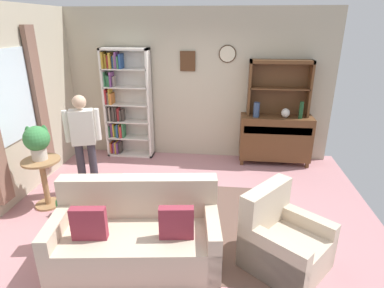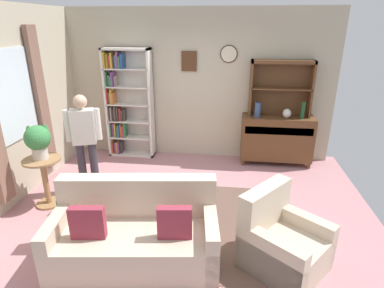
% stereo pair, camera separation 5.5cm
% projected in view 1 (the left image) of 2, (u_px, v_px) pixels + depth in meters
% --- Properties ---
extents(ground_plane, '(5.40, 4.60, 0.02)m').
position_uv_depth(ground_plane, '(184.00, 211.00, 4.59)').
color(ground_plane, '#B27A7F').
extents(wall_back, '(5.00, 0.09, 2.80)m').
position_uv_depth(wall_back, '(198.00, 85.00, 6.06)').
color(wall_back, '#BCB299').
rests_on(wall_back, ground_plane).
extents(wall_left, '(0.16, 4.20, 2.80)m').
position_uv_depth(wall_left, '(2.00, 110.00, 4.38)').
color(wall_left, '#BCB299').
rests_on(wall_left, ground_plane).
extents(area_rug, '(2.44, 2.13, 0.01)m').
position_uv_depth(area_rug, '(195.00, 223.00, 4.28)').
color(area_rug, brown).
rests_on(area_rug, ground_plane).
extents(bookshelf, '(0.90, 0.30, 2.10)m').
position_uv_depth(bookshelf, '(124.00, 104.00, 6.16)').
color(bookshelf, silver).
rests_on(bookshelf, ground_plane).
extents(sideboard, '(1.30, 0.45, 0.92)m').
position_uv_depth(sideboard, '(275.00, 137.00, 5.97)').
color(sideboard, brown).
rests_on(sideboard, ground_plane).
extents(sideboard_hutch, '(1.10, 0.26, 1.00)m').
position_uv_depth(sideboard_hutch, '(280.00, 80.00, 5.70)').
color(sideboard_hutch, brown).
rests_on(sideboard_hutch, sideboard).
extents(vase_tall, '(0.11, 0.11, 0.27)m').
position_uv_depth(vase_tall, '(256.00, 110.00, 5.74)').
color(vase_tall, '#33476B').
rests_on(vase_tall, sideboard).
extents(vase_round, '(0.15, 0.15, 0.17)m').
position_uv_depth(vase_round, '(285.00, 113.00, 5.72)').
color(vase_round, beige).
rests_on(vase_round, sideboard).
extents(bottle_wine, '(0.07, 0.07, 0.30)m').
position_uv_depth(bottle_wine, '(301.00, 110.00, 5.65)').
color(bottle_wine, '#194223').
rests_on(bottle_wine, sideboard).
extents(couch_floral, '(1.89, 1.07, 0.90)m').
position_uv_depth(couch_floral, '(137.00, 236.00, 3.54)').
color(couch_floral, beige).
rests_on(couch_floral, ground_plane).
extents(armchair_floral, '(1.08, 1.07, 0.88)m').
position_uv_depth(armchair_floral, '(283.00, 242.00, 3.47)').
color(armchair_floral, beige).
rests_on(armchair_floral, ground_plane).
extents(plant_stand, '(0.52, 0.52, 0.73)m').
position_uv_depth(plant_stand, '(44.00, 178.00, 4.55)').
color(plant_stand, '#997047').
rests_on(plant_stand, ground_plane).
extents(potted_plant_large, '(0.35, 0.35, 0.48)m').
position_uv_depth(potted_plant_large, '(37.00, 140.00, 4.38)').
color(potted_plant_large, beige).
rests_on(potted_plant_large, plant_stand).
extents(potted_plant_small, '(0.19, 0.19, 0.26)m').
position_uv_depth(potted_plant_small, '(63.00, 205.00, 4.43)').
color(potted_plant_small, gray).
rests_on(potted_plant_small, ground_plane).
extents(person_reading, '(0.52, 0.30, 1.56)m').
position_uv_depth(person_reading, '(84.00, 138.00, 4.77)').
color(person_reading, '#38333D').
rests_on(person_reading, ground_plane).
extents(coffee_table, '(0.80, 0.50, 0.42)m').
position_uv_depth(coffee_table, '(157.00, 191.00, 4.39)').
color(coffee_table, brown).
rests_on(coffee_table, ground_plane).
extents(book_stack, '(0.22, 0.14, 0.07)m').
position_uv_depth(book_stack, '(155.00, 186.00, 4.31)').
color(book_stack, '#3F3833').
rests_on(book_stack, coffee_table).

